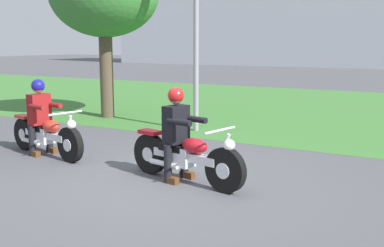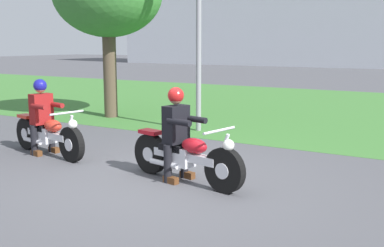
{
  "view_description": "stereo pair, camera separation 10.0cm",
  "coord_description": "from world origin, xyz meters",
  "px_view_note": "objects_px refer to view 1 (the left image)",
  "views": [
    {
      "loc": [
        3.7,
        -5.5,
        2.02
      ],
      "look_at": [
        0.33,
        0.4,
        0.85
      ],
      "focal_mm": 43.57,
      "sensor_mm": 36.0,
      "label": 1
    },
    {
      "loc": [
        3.79,
        -5.45,
        2.02
      ],
      "look_at": [
        0.33,
        0.4,
        0.85
      ],
      "focal_mm": 43.57,
      "sensor_mm": 36.0,
      "label": 2
    }
  ],
  "objects_px": {
    "rider_follow": "(40,111)",
    "motorcycle_follow": "(46,135)",
    "rider_lead": "(177,127)",
    "motorcycle_lead": "(185,157)"
  },
  "relations": [
    {
      "from": "rider_follow",
      "to": "motorcycle_follow",
      "type": "bearing_deg",
      "value": -0.87
    },
    {
      "from": "motorcycle_follow",
      "to": "rider_follow",
      "type": "xyz_separation_m",
      "value": [
        -0.16,
        0.04,
        0.43
      ]
    },
    {
      "from": "rider_lead",
      "to": "rider_follow",
      "type": "relative_size",
      "value": 1.01
    },
    {
      "from": "motorcycle_lead",
      "to": "rider_follow",
      "type": "bearing_deg",
      "value": -172.52
    },
    {
      "from": "motorcycle_lead",
      "to": "rider_follow",
      "type": "relative_size",
      "value": 1.5
    },
    {
      "from": "rider_follow",
      "to": "motorcycle_lead",
      "type": "bearing_deg",
      "value": 7.48
    },
    {
      "from": "motorcycle_follow",
      "to": "rider_follow",
      "type": "relative_size",
      "value": 1.5
    },
    {
      "from": "motorcycle_lead",
      "to": "motorcycle_follow",
      "type": "xyz_separation_m",
      "value": [
        -3.04,
        0.18,
        -0.01
      ]
    },
    {
      "from": "rider_lead",
      "to": "rider_follow",
      "type": "bearing_deg",
      "value": -172.06
    },
    {
      "from": "motorcycle_lead",
      "to": "rider_lead",
      "type": "distance_m",
      "value": 0.46
    }
  ]
}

